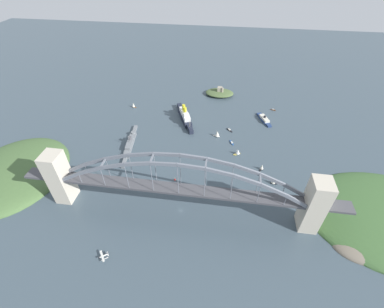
% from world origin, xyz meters
% --- Properties ---
extents(ground_plane, '(1400.00, 1400.00, 0.00)m').
position_xyz_m(ground_plane, '(0.00, 0.00, 0.00)').
color(ground_plane, '#3D4C56').
extents(harbor_arch_bridge, '(307.74, 19.62, 70.02)m').
position_xyz_m(harbor_arch_bridge, '(0.00, 0.00, 31.45)').
color(harbor_arch_bridge, beige).
rests_on(harbor_arch_bridge, ground).
extents(headland_west_shore, '(119.05, 137.56, 23.71)m').
position_xyz_m(headland_west_shore, '(-204.08, 21.87, 0.00)').
color(headland_west_shore, '#476638').
rests_on(headland_west_shore, ground).
extents(ocean_liner, '(37.02, 75.59, 21.55)m').
position_xyz_m(ocean_liner, '(-23.76, 168.20, 6.09)').
color(ocean_liner, '#1E2333').
rests_on(ocean_liner, ground).
extents(naval_cruiser, '(14.87, 87.33, 16.79)m').
position_xyz_m(naval_cruiser, '(-85.03, 94.52, 2.83)').
color(naval_cruiser, slate).
rests_on(naval_cruiser, ground).
extents(harbor_ferry_steamer, '(20.18, 38.00, 7.78)m').
position_xyz_m(harbor_ferry_steamer, '(94.56, 182.38, 2.35)').
color(harbor_ferry_steamer, navy).
rests_on(harbor_ferry_steamer, ground).
extents(fort_island_mid_harbor, '(47.98, 33.88, 15.00)m').
position_xyz_m(fort_island_mid_harbor, '(23.04, 254.69, 4.06)').
color(fort_island_mid_harbor, '#4C6038').
rests_on(fort_island_mid_harbor, ground).
extents(seaplane_taxiing_near_bridge, '(9.54, 10.13, 4.76)m').
position_xyz_m(seaplane_taxiing_near_bridge, '(-56.98, -59.27, 1.93)').
color(seaplane_taxiing_near_bridge, '#B7B7B2').
rests_on(seaplane_taxiing_near_bridge, ground).
extents(small_boat_0, '(7.93, 5.29, 8.58)m').
position_xyz_m(small_boat_0, '(-111.60, 191.96, 3.98)').
color(small_boat_0, brown).
rests_on(small_boat_0, ground).
extents(small_boat_1, '(10.07, 6.71, 10.00)m').
position_xyz_m(small_boat_1, '(27.59, 131.55, 4.65)').
color(small_boat_1, silver).
rests_on(small_boat_1, ground).
extents(small_boat_2, '(5.95, 10.63, 1.83)m').
position_xyz_m(small_boat_2, '(48.01, 119.47, 0.66)').
color(small_boat_2, '#234C8C').
rests_on(small_boat_2, ground).
extents(small_boat_3, '(7.67, 4.39, 9.25)m').
position_xyz_m(small_boat_3, '(96.06, 51.34, 4.32)').
color(small_boat_3, black).
rests_on(small_boat_3, ground).
extents(small_boat_4, '(7.20, 2.12, 2.14)m').
position_xyz_m(small_boat_4, '(36.22, 61.82, 0.75)').
color(small_boat_4, black).
rests_on(small_boat_4, ground).
extents(small_boat_5, '(4.31, 5.94, 6.65)m').
position_xyz_m(small_boat_5, '(-53.56, 28.53, 3.08)').
color(small_boat_5, black).
rests_on(small_boat_5, ground).
extents(small_boat_6, '(5.48, 6.80, 7.92)m').
position_xyz_m(small_boat_6, '(84.52, 73.06, 3.68)').
color(small_boat_6, black).
rests_on(small_boat_6, ground).
extents(small_boat_7, '(8.96, 6.91, 8.64)m').
position_xyz_m(small_boat_7, '(55.99, 97.20, 3.99)').
color(small_boat_7, gold).
rests_on(small_boat_7, ground).
extents(small_boat_8, '(9.02, 9.36, 2.28)m').
position_xyz_m(small_boat_8, '(44.04, 148.50, 0.80)').
color(small_boat_8, black).
rests_on(small_boat_8, ground).
extents(small_boat_9, '(7.81, 3.82, 2.13)m').
position_xyz_m(small_boat_9, '(110.80, 214.82, 0.79)').
color(small_boat_9, brown).
rests_on(small_boat_9, ground).
extents(channel_marker_buoy, '(2.20, 2.20, 2.75)m').
position_xyz_m(channel_marker_buoy, '(-14.11, 41.27, 1.12)').
color(channel_marker_buoy, red).
rests_on(channel_marker_buoy, ground).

